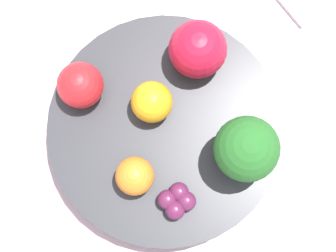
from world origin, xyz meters
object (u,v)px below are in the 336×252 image
at_px(broccoli, 250,149).
at_px(apple_red, 201,49).
at_px(apple_green, 83,85).
at_px(orange_back, 155,102).
at_px(grape_cluster, 180,201).
at_px(bowl, 168,131).
at_px(orange_front, 138,176).

xyz_separation_m(broccoli, apple_red, (0.04, -0.10, -0.02)).
bearing_deg(apple_green, orange_back, 165.09).
bearing_deg(apple_red, grape_cluster, 80.29).
relative_size(orange_back, grape_cluster, 1.12).
bearing_deg(grape_cluster, broccoli, -146.08).
relative_size(bowl, apple_green, 5.19).
distance_m(apple_red, orange_front, 0.14).
distance_m(bowl, orange_back, 0.05).
height_order(apple_red, apple_green, apple_red).
bearing_deg(grape_cluster, orange_back, -77.31).
distance_m(broccoli, orange_front, 0.11).
bearing_deg(orange_back, apple_red, -133.12).
xyz_separation_m(bowl, grape_cluster, (-0.01, 0.07, 0.03)).
bearing_deg(orange_front, apple_green, -60.38).
relative_size(apple_green, orange_back, 1.11).
bearing_deg(grape_cluster, apple_red, -99.71).
relative_size(apple_green, grape_cluster, 1.25).
xyz_separation_m(bowl, orange_back, (0.01, -0.02, 0.04)).
height_order(broccoli, orange_front, broccoli).
xyz_separation_m(orange_back, grape_cluster, (-0.02, 0.10, -0.01)).
bearing_deg(apple_green, orange_front, 119.62).
distance_m(broccoli, orange_back, 0.11).
relative_size(orange_front, grape_cluster, 1.03).
distance_m(bowl, apple_red, 0.09).
height_order(broccoli, apple_green, broccoli).
height_order(bowl, apple_green, apple_green).
bearing_deg(orange_back, orange_front, 75.71).
xyz_separation_m(orange_front, orange_back, (-0.02, -0.07, 0.00)).
xyz_separation_m(broccoli, orange_front, (0.11, 0.02, -0.03)).
bearing_deg(grape_cluster, bowl, -82.65).
height_order(bowl, orange_back, orange_back).
height_order(apple_red, orange_back, apple_red).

